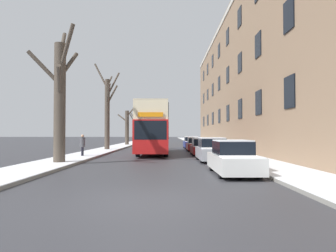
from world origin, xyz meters
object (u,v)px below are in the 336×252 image
bare_tree_left_1 (108,110)px  bare_tree_left_2 (127,126)px  parked_car_4 (192,143)px  bare_tree_left_0 (60,96)px  bare_tree_left_3 (137,126)px  parked_car_3 (196,145)px  parked_car_2 (203,147)px  pedestrian_left_sidewalk (83,145)px  parked_car_1 (212,150)px  parked_car_0 (233,158)px  double_decker_bus (154,126)px

bare_tree_left_1 → bare_tree_left_2: size_ratio=1.48×
parked_car_4 → bare_tree_left_0: bearing=-115.3°
bare_tree_left_3 → parked_car_3: size_ratio=1.64×
bare_tree_left_3 → parked_car_2: 35.12m
bare_tree_left_2 → pedestrian_left_sidewalk: bare_tree_left_2 is taller
pedestrian_left_sidewalk → parked_car_3: bearing=115.5°
bare_tree_left_0 → parked_car_2: (9.12, 7.74, -3.30)m
bare_tree_left_1 → bare_tree_left_2: bare_tree_left_1 is taller
bare_tree_left_1 → parked_car_1: size_ratio=2.24×
bare_tree_left_2 → parked_car_2: (9.04, -20.08, -2.25)m
parked_car_1 → parked_car_0: bearing=-90.0°
bare_tree_left_0 → parked_car_0: (9.12, -4.03, -3.25)m
double_decker_bus → pedestrian_left_sidewalk: 6.87m
parked_car_1 → bare_tree_left_3: bearing=103.0°
parked_car_1 → parked_car_2: bearing=90.0°
bare_tree_left_0 → bare_tree_left_1: (-0.15, 14.30, 0.38)m
bare_tree_left_0 → parked_car_2: 12.41m
parked_car_0 → parked_car_4: 23.37m
parked_car_4 → parked_car_1: bearing=-90.0°
parked_car_0 → parked_car_3: size_ratio=1.07×
parked_car_2 → pedestrian_left_sidewalk: bearing=-162.6°
bare_tree_left_2 → parked_car_1: size_ratio=1.51×
bare_tree_left_3 → parked_car_2: (9.11, -33.82, -2.59)m
bare_tree_left_1 → parked_car_1: 15.67m
parked_car_2 → parked_car_3: bearing=90.0°
parked_car_2 → pedestrian_left_sidewalk: pedestrian_left_sidewalk is taller
bare_tree_left_1 → double_decker_bus: size_ratio=0.85×
parked_car_1 → parked_car_2: size_ratio=1.01×
parked_car_2 → bare_tree_left_0: bearing=-139.7°
parked_car_3 → bare_tree_left_1: bearing=175.8°
double_decker_bus → pedestrian_left_sidewalk: bearing=-139.3°
parked_car_4 → parked_car_2: bearing=-90.0°
bare_tree_left_1 → parked_car_0: bare_tree_left_1 is taller
double_decker_bus → parked_car_2: size_ratio=2.66×
bare_tree_left_1 → parked_car_0: bearing=-63.2°
parked_car_0 → parked_car_1: parked_car_1 is taller
pedestrian_left_sidewalk → parked_car_2: bearing=89.3°
parked_car_1 → parked_car_3: (0.00, 11.43, -0.05)m
bare_tree_left_3 → parked_car_3: (9.11, -27.94, -2.58)m
parked_car_2 → parked_car_4: size_ratio=0.97×
bare_tree_left_2 → parked_car_0: bare_tree_left_2 is taller
parked_car_4 → parked_car_0: bearing=-90.0°
bare_tree_left_1 → parked_car_1: bare_tree_left_1 is taller
bare_tree_left_2 → parked_car_3: 16.98m
bare_tree_left_2 → parked_car_4: (9.04, -8.48, -2.22)m
bare_tree_left_0 → parked_car_3: (9.12, 13.62, -3.29)m
parked_car_1 → pedestrian_left_sidewalk: 9.57m
bare_tree_left_3 → parked_car_0: (9.11, -45.59, -2.54)m
double_decker_bus → parked_car_1: double_decker_bus is taller
double_decker_bus → parked_car_0: bearing=-72.8°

